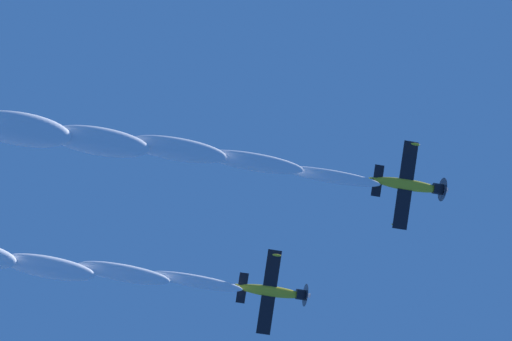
{
  "coord_description": "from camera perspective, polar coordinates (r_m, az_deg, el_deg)",
  "views": [
    {
      "loc": [
        1.75,
        -12.62,
        1.85
      ],
      "look_at": [
        -8.57,
        -7.98,
        83.62
      ],
      "focal_mm": 63.28,
      "sensor_mm": 36.0,
      "label": 1
    }
  ],
  "objects": [
    {
      "name": "airplane_left_wingman",
      "position": [
        87.86,
        1.1,
        -7.66
      ],
      "size": [
        8.04,
        7.31,
        3.03
      ],
      "color": "gold"
    },
    {
      "name": "airplane_lead",
      "position": [
        84.04,
        9.68,
        -0.92
      ],
      "size": [
        8.07,
        7.32,
        2.88
      ],
      "color": "gold"
    }
  ]
}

